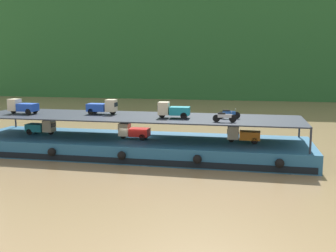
{
  "coord_description": "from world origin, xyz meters",
  "views": [
    {
      "loc": [
        10.04,
        -33.43,
        8.04
      ],
      "look_at": [
        2.92,
        0.0,
        2.7
      ],
      "focal_mm": 41.88,
      "sensor_mm": 36.0,
      "label": 1
    }
  ],
  "objects_px": {
    "mini_truck_upper_fore": "(173,110)",
    "motorcycle_upper_port": "(224,117)",
    "cargo_barge": "(136,146)",
    "mini_truck_upper_mid": "(103,107)",
    "mini_truck_upper_stern": "(22,106)",
    "mini_truck_lower_mid": "(243,135)",
    "motorcycle_upper_centre": "(229,114)",
    "mini_truck_lower_stern": "(41,127)",
    "mini_truck_lower_aft": "(134,131)"
  },
  "relations": [
    {
      "from": "cargo_barge",
      "to": "mini_truck_lower_stern",
      "type": "relative_size",
      "value": 11.04
    },
    {
      "from": "mini_truck_upper_stern",
      "to": "mini_truck_upper_mid",
      "type": "bearing_deg",
      "value": 9.52
    },
    {
      "from": "mini_truck_lower_aft",
      "to": "mini_truck_upper_fore",
      "type": "distance_m",
      "value": 4.14
    },
    {
      "from": "cargo_barge",
      "to": "mini_truck_upper_mid",
      "type": "relative_size",
      "value": 11.12
    },
    {
      "from": "cargo_barge",
      "to": "mini_truck_upper_fore",
      "type": "xyz_separation_m",
      "value": [
        3.5,
        -0.51,
        3.44
      ]
    },
    {
      "from": "mini_truck_lower_stern",
      "to": "mini_truck_upper_mid",
      "type": "bearing_deg",
      "value": 6.12
    },
    {
      "from": "mini_truck_upper_stern",
      "to": "motorcycle_upper_centre",
      "type": "bearing_deg",
      "value": 1.69
    },
    {
      "from": "mini_truck_upper_stern",
      "to": "mini_truck_upper_mid",
      "type": "relative_size",
      "value": 1.01
    },
    {
      "from": "cargo_barge",
      "to": "mini_truck_lower_mid",
      "type": "distance_m",
      "value": 9.58
    },
    {
      "from": "mini_truck_lower_aft",
      "to": "mini_truck_lower_mid",
      "type": "bearing_deg",
      "value": 2.38
    },
    {
      "from": "cargo_barge",
      "to": "motorcycle_upper_centre",
      "type": "relative_size",
      "value": 16.12
    },
    {
      "from": "mini_truck_lower_stern",
      "to": "mini_truck_lower_mid",
      "type": "relative_size",
      "value": 1.01
    },
    {
      "from": "cargo_barge",
      "to": "mini_truck_upper_stern",
      "type": "distance_m",
      "value": 11.47
    },
    {
      "from": "mini_truck_lower_mid",
      "to": "motorcycle_upper_port",
      "type": "xyz_separation_m",
      "value": [
        -1.49,
        -2.09,
        1.74
      ]
    },
    {
      "from": "mini_truck_upper_mid",
      "to": "motorcycle_upper_centre",
      "type": "height_order",
      "value": "mini_truck_upper_mid"
    },
    {
      "from": "mini_truck_lower_aft",
      "to": "motorcycle_upper_port",
      "type": "relative_size",
      "value": 1.45
    },
    {
      "from": "mini_truck_upper_fore",
      "to": "mini_truck_upper_mid",
      "type": "bearing_deg",
      "value": 169.98
    },
    {
      "from": "cargo_barge",
      "to": "mini_truck_upper_stern",
      "type": "relative_size",
      "value": 10.99
    },
    {
      "from": "motorcycle_upper_port",
      "to": "motorcycle_upper_centre",
      "type": "distance_m",
      "value": 2.17
    },
    {
      "from": "mini_truck_upper_fore",
      "to": "mini_truck_lower_aft",
      "type": "bearing_deg",
      "value": 178.85
    },
    {
      "from": "mini_truck_lower_stern",
      "to": "motorcycle_upper_centre",
      "type": "relative_size",
      "value": 1.46
    },
    {
      "from": "mini_truck_lower_mid",
      "to": "motorcycle_upper_centre",
      "type": "xyz_separation_m",
      "value": [
        -1.26,
        0.07,
        1.74
      ]
    },
    {
      "from": "mini_truck_lower_aft",
      "to": "motorcycle_upper_centre",
      "type": "xyz_separation_m",
      "value": [
        8.33,
        0.46,
        1.74
      ]
    },
    {
      "from": "cargo_barge",
      "to": "mini_truck_lower_stern",
      "type": "bearing_deg",
      "value": 179.55
    },
    {
      "from": "mini_truck_upper_mid",
      "to": "motorcycle_upper_port",
      "type": "relative_size",
      "value": 1.45
    },
    {
      "from": "mini_truck_lower_stern",
      "to": "motorcycle_upper_centre",
      "type": "bearing_deg",
      "value": -0.15
    },
    {
      "from": "mini_truck_upper_mid",
      "to": "motorcycle_upper_centre",
      "type": "distance_m",
      "value": 11.68
    },
    {
      "from": "motorcycle_upper_centre",
      "to": "mini_truck_upper_mid",
      "type": "bearing_deg",
      "value": 176.61
    },
    {
      "from": "mini_truck_lower_mid",
      "to": "mini_truck_upper_mid",
      "type": "xyz_separation_m",
      "value": [
        -12.92,
        0.76,
        2.0
      ]
    },
    {
      "from": "mini_truck_upper_fore",
      "to": "motorcycle_upper_port",
      "type": "xyz_separation_m",
      "value": [
        4.49,
        -1.62,
        -0.26
      ]
    },
    {
      "from": "mini_truck_upper_fore",
      "to": "mini_truck_lower_mid",
      "type": "bearing_deg",
      "value": 4.51
    },
    {
      "from": "mini_truck_upper_fore",
      "to": "motorcycle_upper_centre",
      "type": "xyz_separation_m",
      "value": [
        4.71,
        0.54,
        -0.26
      ]
    },
    {
      "from": "cargo_barge",
      "to": "mini_truck_upper_mid",
      "type": "xyz_separation_m",
      "value": [
        -3.44,
        0.72,
        3.44
      ]
    },
    {
      "from": "mini_truck_upper_mid",
      "to": "motorcycle_upper_port",
      "type": "distance_m",
      "value": 11.78
    },
    {
      "from": "mini_truck_lower_stern",
      "to": "mini_truck_upper_fore",
      "type": "relative_size",
      "value": 0.99
    },
    {
      "from": "mini_truck_lower_stern",
      "to": "motorcycle_upper_port",
      "type": "distance_m",
      "value": 17.65
    },
    {
      "from": "cargo_barge",
      "to": "motorcycle_upper_centre",
      "type": "xyz_separation_m",
      "value": [
        8.21,
        0.03,
        3.18
      ]
    },
    {
      "from": "mini_truck_lower_stern",
      "to": "motorcycle_upper_port",
      "type": "xyz_separation_m",
      "value": [
        17.43,
        -2.2,
        1.74
      ]
    },
    {
      "from": "motorcycle_upper_port",
      "to": "mini_truck_upper_mid",
      "type": "bearing_deg",
      "value": 166.02
    },
    {
      "from": "mini_truck_upper_stern",
      "to": "motorcycle_upper_port",
      "type": "distance_m",
      "value": 18.99
    },
    {
      "from": "motorcycle_upper_port",
      "to": "mini_truck_lower_mid",
      "type": "bearing_deg",
      "value": 54.61
    },
    {
      "from": "mini_truck_lower_stern",
      "to": "mini_truck_upper_stern",
      "type": "distance_m",
      "value": 2.57
    },
    {
      "from": "cargo_barge",
      "to": "mini_truck_upper_fore",
      "type": "relative_size",
      "value": 10.97
    },
    {
      "from": "mini_truck_lower_mid",
      "to": "mini_truck_upper_stern",
      "type": "distance_m",
      "value": 20.51
    },
    {
      "from": "cargo_barge",
      "to": "motorcycle_upper_port",
      "type": "height_order",
      "value": "motorcycle_upper_port"
    },
    {
      "from": "mini_truck_lower_aft",
      "to": "motorcycle_upper_centre",
      "type": "relative_size",
      "value": 1.45
    },
    {
      "from": "cargo_barge",
      "to": "motorcycle_upper_port",
      "type": "bearing_deg",
      "value": -14.93
    },
    {
      "from": "mini_truck_lower_mid",
      "to": "mini_truck_upper_mid",
      "type": "distance_m",
      "value": 13.09
    },
    {
      "from": "cargo_barge",
      "to": "motorcycle_upper_centre",
      "type": "distance_m",
      "value": 8.81
    },
    {
      "from": "motorcycle_upper_port",
      "to": "mini_truck_upper_stern",
      "type": "bearing_deg",
      "value": 175.19
    }
  ]
}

